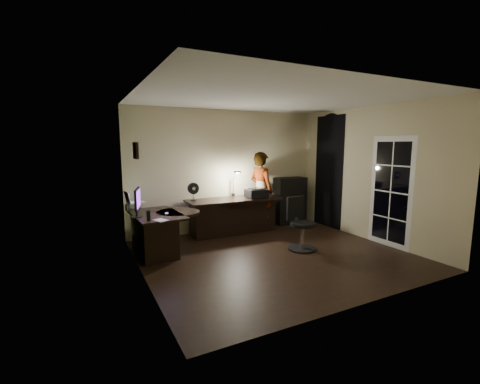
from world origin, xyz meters
name	(u,v)px	position (x,y,z in m)	size (l,w,h in m)	color
floor	(274,255)	(0.00, 0.00, -0.01)	(4.50, 4.00, 0.01)	black
ceiling	(277,98)	(0.00, 0.00, 2.71)	(4.50, 4.00, 0.01)	silver
wall_back	(227,171)	(0.00, 2.00, 1.35)	(4.50, 0.01, 2.70)	#C4B991
wall_front	(370,196)	(0.00, -2.00, 1.35)	(4.50, 0.01, 2.70)	#C4B991
wall_left	(140,187)	(-2.25, 0.00, 1.35)	(0.01, 4.00, 2.70)	#C4B991
wall_right	(369,174)	(2.25, 0.00, 1.35)	(0.01, 4.00, 2.70)	#C4B991
green_wall_overlay	(141,187)	(-2.24, 0.00, 1.35)	(0.00, 4.00, 2.70)	#4A5F29
arched_doorway	(329,172)	(2.24, 1.15, 1.30)	(0.01, 0.90, 2.60)	black
french_door	(391,192)	(2.24, -0.55, 1.05)	(0.02, 0.92, 2.10)	white
framed_picture	(136,151)	(-2.22, 0.45, 1.85)	(0.04, 0.30, 0.25)	black
desk_left	(157,234)	(-1.83, 1.01, 0.37)	(0.78, 1.27, 0.73)	black
desk_right	(234,216)	(-0.02, 1.57, 0.39)	(2.07, 0.72, 0.78)	black
cabinet	(290,201)	(1.60, 1.78, 0.57)	(0.76, 0.38, 1.14)	black
laptop_stand	(134,206)	(-2.11, 1.62, 0.78)	(0.27, 0.22, 0.11)	silver
laptop	(136,197)	(-2.07, 1.62, 0.96)	(0.33, 0.30, 0.22)	silver
monitor	(136,207)	(-2.18, 0.91, 0.90)	(0.11, 0.53, 0.35)	black
mouse	(167,213)	(-1.68, 0.89, 0.74)	(0.06, 0.10, 0.04)	silver
phone	(193,211)	(-1.19, 0.90, 0.73)	(0.07, 0.14, 0.01)	black
pen	(160,214)	(-1.78, 0.94, 0.73)	(0.01, 0.14, 0.01)	black
speaker	(149,216)	(-2.06, 0.53, 0.81)	(0.07, 0.07, 0.17)	black
notepad	(161,220)	(-1.88, 0.47, 0.73)	(0.16, 0.23, 0.01)	silver
desk_fan	(193,191)	(-0.91, 1.70, 0.98)	(0.24, 0.13, 0.37)	black
headphones	(254,196)	(0.36, 1.40, 0.83)	(0.18, 0.08, 0.09)	navy
printer	(256,193)	(0.45, 1.44, 0.89)	(0.45, 0.35, 0.20)	black
desk_lamp	(233,183)	(0.08, 1.83, 1.09)	(0.15, 0.28, 0.61)	black
office_chair	(303,224)	(0.63, 0.02, 0.48)	(0.54, 0.54, 0.97)	black
person	(261,191)	(0.69, 1.63, 0.89)	(0.64, 0.42, 1.78)	#D8A88C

